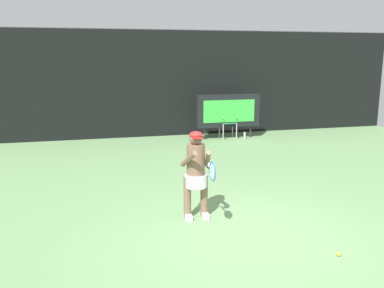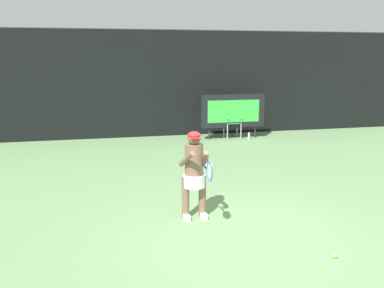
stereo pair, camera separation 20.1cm
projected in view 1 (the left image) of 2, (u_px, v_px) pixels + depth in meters
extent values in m
cube|color=#6B945E|center=(246.00, 234.00, 6.54)|extent=(18.00, 22.00, 0.02)
cube|color=black|center=(156.00, 85.00, 14.22)|extent=(18.00, 0.12, 3.60)
cylinder|color=#38383D|center=(155.00, 30.00, 13.84)|extent=(18.00, 0.05, 0.05)
cube|color=black|center=(228.00, 111.00, 13.97)|extent=(2.20, 0.20, 1.10)
cube|color=green|center=(229.00, 111.00, 13.87)|extent=(1.80, 0.01, 0.75)
cylinder|color=#2D2D33|center=(205.00, 134.00, 13.93)|extent=(0.05, 0.05, 0.40)
cylinder|color=#2D2D33|center=(250.00, 131.00, 14.32)|extent=(0.05, 0.05, 0.40)
cylinder|color=#B7B7BC|center=(223.00, 132.00, 13.89)|extent=(0.04, 0.04, 0.52)
cylinder|color=#B7B7BC|center=(237.00, 131.00, 14.01)|extent=(0.04, 0.04, 0.52)
cylinder|color=#B7B7BC|center=(219.00, 130.00, 14.27)|extent=(0.04, 0.04, 0.52)
cylinder|color=#B7B7BC|center=(233.00, 129.00, 14.39)|extent=(0.04, 0.04, 0.52)
cube|color=#296C46|center=(228.00, 123.00, 14.08)|extent=(0.52, 0.44, 0.03)
cylinder|color=#B7B7BC|center=(220.00, 114.00, 14.16)|extent=(0.04, 0.04, 0.56)
cylinder|color=#B7B7BC|center=(233.00, 114.00, 14.28)|extent=(0.04, 0.04, 0.56)
cube|color=#296C46|center=(226.00, 111.00, 14.20)|extent=(0.48, 0.02, 0.34)
cylinder|color=#B7B7BC|center=(221.00, 117.00, 13.98)|extent=(0.04, 0.44, 0.04)
cylinder|color=#B7B7BC|center=(235.00, 116.00, 14.10)|extent=(0.04, 0.44, 0.04)
cylinder|color=silver|center=(245.00, 136.00, 13.97)|extent=(0.07, 0.07, 0.24)
cylinder|color=black|center=(245.00, 132.00, 13.94)|extent=(0.03, 0.03, 0.03)
cube|color=white|center=(188.00, 217.00, 7.13)|extent=(0.11, 0.26, 0.09)
cube|color=white|center=(205.00, 215.00, 7.20)|extent=(0.11, 0.26, 0.09)
cylinder|color=brown|center=(187.00, 198.00, 7.11)|extent=(0.13, 0.13, 0.75)
cylinder|color=brown|center=(204.00, 196.00, 7.18)|extent=(0.13, 0.13, 0.75)
cylinder|color=white|center=(196.00, 180.00, 7.08)|extent=(0.39, 0.39, 0.22)
cylinder|color=brown|center=(196.00, 160.00, 7.01)|extent=(0.31, 0.31, 0.56)
sphere|color=brown|center=(196.00, 138.00, 6.93)|extent=(0.22, 0.22, 0.22)
ellipsoid|color=#B22323|center=(196.00, 135.00, 6.92)|extent=(0.22, 0.22, 0.12)
cube|color=#B22323|center=(197.00, 138.00, 6.83)|extent=(0.17, 0.12, 0.02)
cylinder|color=brown|center=(189.00, 159.00, 6.80)|extent=(0.20, 0.49, 0.36)
cylinder|color=brown|center=(208.00, 158.00, 6.87)|extent=(0.20, 0.49, 0.36)
cylinder|color=white|center=(211.00, 166.00, 6.79)|extent=(0.13, 0.12, 0.12)
cylinder|color=black|center=(207.00, 166.00, 6.70)|extent=(0.03, 0.28, 0.03)
torus|color=#2C6EBA|center=(212.00, 171.00, 6.41)|extent=(0.02, 0.31, 0.31)
ellipsoid|color=silver|center=(212.00, 171.00, 6.41)|extent=(0.01, 0.26, 0.26)
sphere|color=#CCDB3D|center=(339.00, 254.00, 5.81)|extent=(0.07, 0.07, 0.07)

